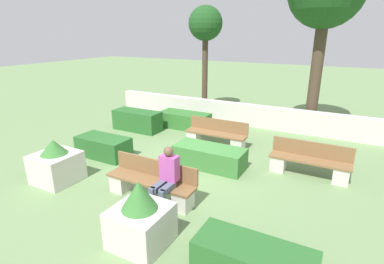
% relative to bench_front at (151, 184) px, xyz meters
% --- Properties ---
extents(ground_plane, '(60.00, 60.00, 0.00)m').
position_rel_bench_front_xyz_m(ground_plane, '(-0.20, 1.66, -0.34)').
color(ground_plane, '#6B8956').
extents(perimeter_wall, '(11.50, 0.30, 0.86)m').
position_rel_bench_front_xyz_m(perimeter_wall, '(-0.20, 6.32, 0.09)').
color(perimeter_wall, beige).
rests_on(perimeter_wall, ground_plane).
extents(bench_front, '(2.12, 0.48, 0.86)m').
position_rel_bench_front_xyz_m(bench_front, '(0.00, 0.00, 0.00)').
color(bench_front, brown).
rests_on(bench_front, ground_plane).
extents(bench_left_side, '(2.01, 0.49, 0.86)m').
position_rel_bench_front_xyz_m(bench_left_side, '(-0.06, 3.62, -0.00)').
color(bench_left_side, brown).
rests_on(bench_left_side, ground_plane).
extents(bench_right_side, '(1.98, 0.48, 0.86)m').
position_rel_bench_front_xyz_m(bench_right_side, '(2.90, 2.83, -0.01)').
color(bench_right_side, brown).
rests_on(bench_right_side, ground_plane).
extents(person_seated_man, '(0.38, 0.64, 1.33)m').
position_rel_bench_front_xyz_m(person_seated_man, '(0.50, -0.14, 0.39)').
color(person_seated_man, '#515B70').
rests_on(person_seated_man, ground_plane).
extents(hedge_block_near_left, '(1.93, 0.86, 0.59)m').
position_rel_bench_front_xyz_m(hedge_block_near_left, '(-1.94, 4.89, -0.05)').
color(hedge_block_near_left, '#33702D').
rests_on(hedge_block_near_left, ground_plane).
extents(hedge_block_near_right, '(1.83, 0.73, 0.74)m').
position_rel_bench_front_xyz_m(hedge_block_near_right, '(-3.36, 3.78, 0.03)').
color(hedge_block_near_right, '#286028').
rests_on(hedge_block_near_right, ground_plane).
extents(hedge_block_mid_left, '(1.93, 0.82, 0.57)m').
position_rel_bench_front_xyz_m(hedge_block_mid_left, '(0.42, 2.12, -0.06)').
color(hedge_block_mid_left, '#3D7A38').
rests_on(hedge_block_mid_left, ground_plane).
extents(hedge_block_mid_right, '(1.60, 0.78, 0.59)m').
position_rel_bench_front_xyz_m(hedge_block_mid_right, '(-2.66, 1.29, -0.05)').
color(hedge_block_mid_right, '#286028').
rests_on(hedge_block_mid_right, ground_plane).
extents(hedge_block_far_left, '(1.78, 0.73, 0.57)m').
position_rel_bench_front_xyz_m(hedge_block_far_left, '(2.69, -1.16, -0.06)').
color(hedge_block_far_left, '#286028').
rests_on(hedge_block_far_left, ground_plane).
extents(planter_corner_left, '(0.92, 0.92, 1.21)m').
position_rel_bench_front_xyz_m(planter_corner_left, '(0.74, -1.31, 0.16)').
color(planter_corner_left, beige).
rests_on(planter_corner_left, ground_plane).
extents(planter_corner_right, '(0.98, 0.98, 1.08)m').
position_rel_bench_front_xyz_m(planter_corner_right, '(-2.53, -0.44, 0.12)').
color(planter_corner_right, beige).
rests_on(planter_corner_right, ground_plane).
extents(tree_leftmost, '(1.48, 1.48, 4.63)m').
position_rel_bench_front_xyz_m(tree_leftmost, '(-2.42, 7.58, 3.41)').
color(tree_leftmost, '#473828').
rests_on(tree_leftmost, ground_plane).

